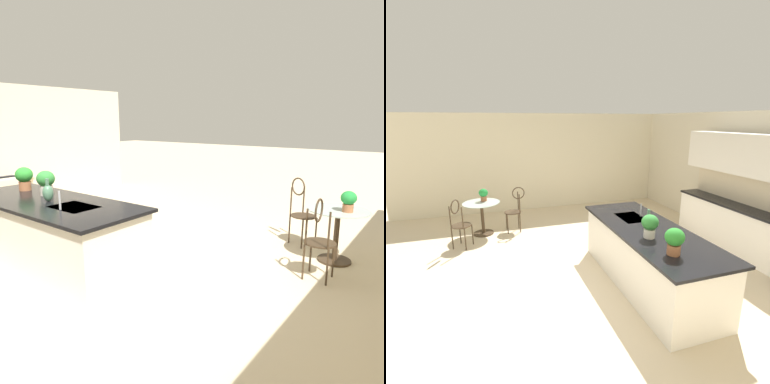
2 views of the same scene
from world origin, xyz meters
The scene contains 13 objects.
ground_plane centered at (0.00, 0.00, 0.00)m, with size 40.00×40.00×0.00m, color beige.
wall_left_window centered at (-4.26, 0.00, 1.35)m, with size 0.12×7.80×2.70m, color beige.
kitchen_island centered at (0.30, 0.85, 0.46)m, with size 2.80×1.06×0.92m.
back_counter_run centered at (-0.40, 3.21, 0.49)m, with size 2.44×0.64×1.52m.
upper_cabinet_run centered at (-0.40, 3.18, 1.90)m, with size 2.40×0.36×0.76m.
bistro_table centered at (-2.62, -1.59, 0.45)m, with size 0.80×0.80×0.74m.
chair_near_window centered at (-1.98, -2.02, 0.57)m, with size 0.52×0.51×1.04m.
chair_by_island centered at (-2.60, -0.87, 0.57)m, with size 0.39×0.49×1.04m.
sink_faucet centered at (-0.25, 1.03, 1.03)m, with size 0.02×0.02×0.22m, color #B2B5BA.
potted_plant_on_table centered at (-2.75, -1.53, 0.90)m, with size 0.20×0.20×0.28m.
potted_plant_counter_far centered at (1.15, 0.68, 1.11)m, with size 0.24×0.24×0.34m.
potted_plant_counter_near centered at (0.60, 0.68, 1.11)m, with size 0.24×0.24×0.33m.
vase_on_counter centered at (0.25, 0.87, 1.03)m, with size 0.13×0.13×0.29m.
Camera 2 is at (3.88, -1.44, 2.53)m, focal length 26.94 mm.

